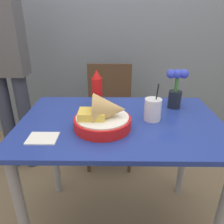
# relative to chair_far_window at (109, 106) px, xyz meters

# --- Properties ---
(ground_plane) EXTENTS (12.00, 12.00, 0.00)m
(ground_plane) POSITION_rel_chair_far_window_xyz_m (0.08, -0.81, -0.52)
(ground_plane) COLOR #7A664C
(wall_window) EXTENTS (7.00, 0.06, 2.60)m
(wall_window) POSITION_rel_chair_far_window_xyz_m (0.08, 0.47, 0.78)
(wall_window) COLOR slate
(wall_window) RESTS_ON ground_plane
(dining_table) EXTENTS (1.07, 0.71, 0.77)m
(dining_table) POSITION_rel_chair_far_window_xyz_m (0.08, -0.81, 0.13)
(dining_table) COLOR #233893
(dining_table) RESTS_ON ground_plane
(chair_far_window) EXTENTS (0.40, 0.40, 0.89)m
(chair_far_window) POSITION_rel_chair_far_window_xyz_m (0.00, 0.00, 0.00)
(chair_far_window) COLOR #473323
(chair_far_window) RESTS_ON ground_plane
(food_basket) EXTENTS (0.28, 0.28, 0.18)m
(food_basket) POSITION_rel_chair_far_window_xyz_m (-0.00, -0.89, 0.31)
(food_basket) COLOR red
(food_basket) RESTS_ON dining_table
(ketchup_bottle) EXTENTS (0.06, 0.06, 0.23)m
(ketchup_bottle) POSITION_rel_chair_far_window_xyz_m (-0.06, -0.62, 0.36)
(ketchup_bottle) COLOR red
(ketchup_bottle) RESTS_ON dining_table
(drink_cup) EXTENTS (0.09, 0.09, 0.21)m
(drink_cup) POSITION_rel_chair_far_window_xyz_m (0.25, -0.80, 0.31)
(drink_cup) COLOR silver
(drink_cup) RESTS_ON dining_table
(flower_vase) EXTENTS (0.13, 0.08, 0.23)m
(flower_vase) POSITION_rel_chair_far_window_xyz_m (0.41, -0.62, 0.37)
(flower_vase) COLOR black
(flower_vase) RESTS_ON dining_table
(napkin) EXTENTS (0.13, 0.11, 0.01)m
(napkin) POSITION_rel_chair_far_window_xyz_m (-0.28, -1.00, 0.26)
(napkin) COLOR white
(napkin) RESTS_ON dining_table
(person_standing) EXTENTS (0.32, 0.20, 1.76)m
(person_standing) POSITION_rel_chair_far_window_xyz_m (-0.79, -0.18, 0.50)
(person_standing) COLOR #2D3347
(person_standing) RESTS_ON ground_plane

